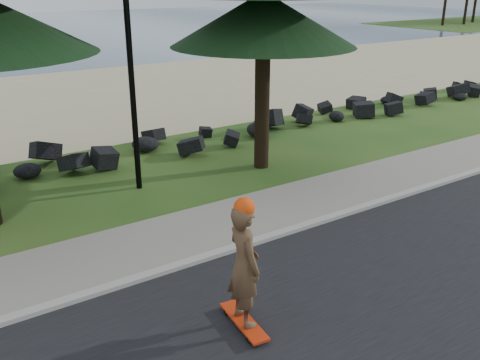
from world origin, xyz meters
The scene contains 8 objects.
ground centered at (0.00, 0.00, 0.00)m, with size 160.00×160.00×0.00m, color #204816.
road centered at (0.00, -4.50, 0.01)m, with size 160.00×7.00×0.02m, color black.
kerb centered at (0.00, -0.90, 0.05)m, with size 160.00×0.20×0.10m, color #ADA89B.
sidewalk centered at (0.00, 0.20, 0.04)m, with size 160.00×2.00×0.08m, color gray.
beach_sand centered at (0.00, 14.50, 0.01)m, with size 160.00×15.00×0.01m, color tan.
seawall_boulders centered at (0.00, 5.60, 0.00)m, with size 60.00×2.40×1.10m, color black, non-canonical shape.
lamp_post centered at (0.00, 3.20, 4.13)m, with size 0.25×0.14×8.14m.
skateboarder centered at (-1.05, -3.00, 1.06)m, with size 0.53×1.15×2.10m.
Camera 1 is at (-4.87, -8.58, 4.94)m, focal length 40.00 mm.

